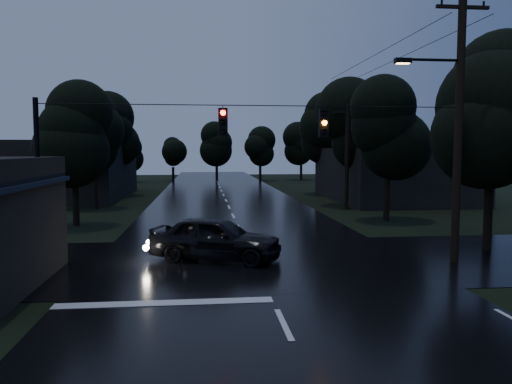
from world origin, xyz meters
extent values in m
cube|color=black|center=(0.00, 30.00, 0.00)|extent=(12.00, 120.00, 0.02)
cube|color=black|center=(0.00, 12.00, 0.00)|extent=(60.00, 9.00, 0.02)
cube|color=black|center=(-7.00, 9.00, 3.20)|extent=(0.30, 7.00, 0.15)
cylinder|color=black|center=(-7.20, 12.00, 1.50)|extent=(0.10, 0.10, 3.00)
cube|color=#F8D863|center=(-7.05, 7.50, 2.50)|extent=(0.06, 1.60, 0.50)
cube|color=#F8D863|center=(-7.05, 10.20, 2.50)|extent=(0.06, 1.20, 0.50)
cube|color=black|center=(14.00, 34.00, 2.20)|extent=(10.00, 14.00, 4.40)
cube|color=black|center=(-14.00, 40.00, 2.50)|extent=(10.00, 16.00, 5.00)
cylinder|color=black|center=(7.50, 11.00, 5.00)|extent=(0.30, 0.30, 10.00)
cube|color=black|center=(7.50, 11.00, 9.40)|extent=(2.00, 0.12, 0.12)
cylinder|color=black|center=(6.40, 11.00, 7.50)|extent=(2.20, 0.10, 0.10)
cube|color=black|center=(5.30, 11.00, 7.45)|extent=(0.60, 0.25, 0.18)
cube|color=#FFB266|center=(5.30, 11.00, 7.35)|extent=(0.45, 0.18, 0.03)
cylinder|color=black|center=(8.30, 28.00, 3.75)|extent=(0.30, 0.30, 7.50)
cube|color=black|center=(8.30, 28.00, 6.90)|extent=(2.00, 0.12, 0.12)
cylinder|color=black|center=(-7.50, 11.00, 3.00)|extent=(0.18, 0.18, 6.00)
cylinder|color=black|center=(0.00, 11.00, 5.80)|extent=(15.00, 0.03, 0.03)
cube|color=black|center=(-1.20, 11.00, 5.20)|extent=(0.32, 0.25, 1.00)
sphere|color=#FF0C07|center=(-1.20, 10.85, 5.20)|extent=(0.18, 0.18, 0.18)
cube|color=black|center=(2.40, 11.00, 5.20)|extent=(0.32, 0.25, 1.00)
sphere|color=orange|center=(2.40, 10.85, 5.20)|extent=(0.18, 0.18, 0.18)
cylinder|color=black|center=(10.00, 13.00, 1.40)|extent=(0.36, 0.36, 2.80)
sphere|color=black|center=(10.00, 13.00, 4.80)|extent=(4.48, 4.48, 4.48)
sphere|color=black|center=(10.00, 13.00, 6.00)|extent=(4.48, 4.48, 4.48)
sphere|color=black|center=(10.00, 13.00, 7.20)|extent=(4.48, 4.48, 4.48)
cylinder|color=black|center=(-9.00, 22.00, 1.22)|extent=(0.36, 0.36, 2.45)
sphere|color=black|center=(-9.00, 22.00, 4.20)|extent=(3.92, 3.92, 3.92)
sphere|color=black|center=(-9.00, 22.00, 5.25)|extent=(3.92, 3.92, 3.92)
sphere|color=black|center=(-9.00, 22.00, 6.30)|extent=(3.92, 3.92, 3.92)
cylinder|color=black|center=(-9.60, 30.00, 1.31)|extent=(0.36, 0.36, 2.62)
sphere|color=black|center=(-9.60, 30.00, 4.50)|extent=(4.20, 4.20, 4.20)
sphere|color=black|center=(-9.60, 30.00, 5.62)|extent=(4.20, 4.20, 4.20)
sphere|color=black|center=(-9.60, 30.00, 6.75)|extent=(4.20, 4.20, 4.20)
cylinder|color=black|center=(-10.20, 40.00, 1.40)|extent=(0.36, 0.36, 2.80)
sphere|color=black|center=(-10.20, 40.00, 4.80)|extent=(4.48, 4.48, 4.48)
sphere|color=black|center=(-10.20, 40.00, 6.00)|extent=(4.48, 4.48, 4.48)
sphere|color=black|center=(-10.20, 40.00, 7.20)|extent=(4.48, 4.48, 4.48)
cylinder|color=black|center=(9.00, 22.00, 1.31)|extent=(0.36, 0.36, 2.62)
sphere|color=black|center=(9.00, 22.00, 4.50)|extent=(4.20, 4.20, 4.20)
sphere|color=black|center=(9.00, 22.00, 5.62)|extent=(4.20, 4.20, 4.20)
sphere|color=black|center=(9.00, 22.00, 6.75)|extent=(4.20, 4.20, 4.20)
cylinder|color=black|center=(9.60, 30.00, 1.40)|extent=(0.36, 0.36, 2.80)
sphere|color=black|center=(9.60, 30.00, 4.80)|extent=(4.48, 4.48, 4.48)
sphere|color=black|center=(9.60, 30.00, 6.00)|extent=(4.48, 4.48, 4.48)
sphere|color=black|center=(9.60, 30.00, 7.20)|extent=(4.48, 4.48, 4.48)
cylinder|color=black|center=(10.20, 40.00, 1.49)|extent=(0.36, 0.36, 2.97)
sphere|color=black|center=(10.20, 40.00, 5.10)|extent=(4.76, 4.76, 4.76)
sphere|color=black|center=(10.20, 40.00, 6.38)|extent=(4.76, 4.76, 4.76)
sphere|color=black|center=(10.20, 40.00, 7.65)|extent=(4.76, 4.76, 4.76)
imported|color=black|center=(-1.45, 12.32, 0.86)|extent=(5.45, 3.62, 1.72)
camera|label=1|loc=(-1.92, -6.64, 4.24)|focal=35.00mm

